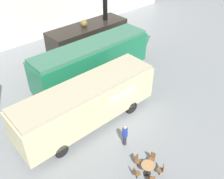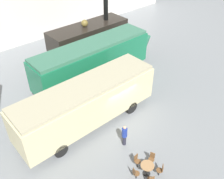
# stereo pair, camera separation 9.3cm
# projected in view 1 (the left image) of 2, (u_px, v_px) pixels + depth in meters

# --- Properties ---
(ground_plane) EXTENTS (80.00, 80.00, 0.00)m
(ground_plane) POSITION_uv_depth(u_px,v_px,m) (117.00, 116.00, 17.96)
(ground_plane) COLOR gray
(backdrop_wall) EXTENTS (44.00, 0.15, 9.00)m
(backdrop_wall) POSITION_uv_depth(u_px,v_px,m) (12.00, 3.00, 24.48)
(backdrop_wall) COLOR silver
(backdrop_wall) RESTS_ON ground_plane
(steam_locomotive) EXTENTS (7.84, 2.51, 5.29)m
(steam_locomotive) POSITION_uv_depth(u_px,v_px,m) (89.00, 39.00, 23.77)
(steam_locomotive) COLOR black
(steam_locomotive) RESTS_ON ground_plane
(streamlined_locomotive) EXTENTS (12.29, 2.48, 3.56)m
(streamlined_locomotive) POSITION_uv_depth(u_px,v_px,m) (100.00, 56.00, 20.67)
(streamlined_locomotive) COLOR #196B47
(streamlined_locomotive) RESTS_ON ground_plane
(passenger_coach_vintage) EXTENTS (9.93, 2.66, 3.19)m
(passenger_coach_vintage) POSITION_uv_depth(u_px,v_px,m) (87.00, 101.00, 16.30)
(passenger_coach_vintage) COLOR beige
(passenger_coach_vintage) RESTS_ON ground_plane
(cafe_table_near) EXTENTS (0.76, 0.76, 0.73)m
(cafe_table_near) POSITION_uv_depth(u_px,v_px,m) (148.00, 167.00, 13.75)
(cafe_table_near) COLOR black
(cafe_table_near) RESTS_ON ground_plane
(cafe_chair_0) EXTENTS (0.38, 0.36, 0.87)m
(cafe_chair_0) POSITION_uv_depth(u_px,v_px,m) (136.00, 173.00, 13.50)
(cafe_chair_0) COLOR black
(cafe_chair_0) RESTS_ON ground_plane
(cafe_chair_1) EXTENTS (0.39, 0.40, 0.87)m
(cafe_chair_1) POSITION_uv_depth(u_px,v_px,m) (152.00, 179.00, 13.18)
(cafe_chair_1) COLOR black
(cafe_chair_1) RESTS_ON ground_plane
(cafe_chair_2) EXTENTS (0.40, 0.41, 0.87)m
(cafe_chair_2) POSITION_uv_depth(u_px,v_px,m) (162.00, 169.00, 13.68)
(cafe_chair_2) COLOR black
(cafe_chair_2) RESTS_ON ground_plane
(cafe_chair_3) EXTENTS (0.39, 0.38, 0.87)m
(cafe_chair_3) POSITION_uv_depth(u_px,v_px,m) (152.00, 158.00, 14.32)
(cafe_chair_3) COLOR black
(cafe_chair_3) RESTS_ON ground_plane
(cafe_chair_4) EXTENTS (0.36, 0.36, 0.87)m
(cafe_chair_4) POSITION_uv_depth(u_px,v_px,m) (137.00, 160.00, 14.20)
(cafe_chair_4) COLOR black
(cafe_chair_4) RESTS_ON ground_plane
(visitor_person) EXTENTS (0.34, 0.34, 1.56)m
(visitor_person) POSITION_uv_depth(u_px,v_px,m) (125.00, 135.00, 15.32)
(visitor_person) COLOR #262633
(visitor_person) RESTS_ON ground_plane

